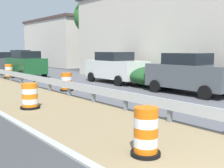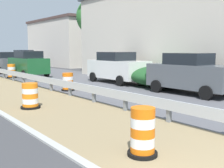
{
  "view_description": "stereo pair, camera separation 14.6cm",
  "coord_description": "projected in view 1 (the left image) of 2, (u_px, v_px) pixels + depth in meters",
  "views": [
    {
      "loc": [
        -4.11,
        -1.29,
        2.2
      ],
      "look_at": [
        2.27,
        6.62,
        0.92
      ],
      "focal_mm": 44.09,
      "sensor_mm": 36.0,
      "label": 1
    },
    {
      "loc": [
        -3.99,
        -1.38,
        2.2
      ],
      "look_at": [
        2.27,
        6.62,
        0.92
      ],
      "focal_mm": 44.09,
      "sensor_mm": 36.0,
      "label": 2
    }
  ],
  "objects": [
    {
      "name": "guardrail_median",
      "position": [
        169.0,
        106.0,
        8.29
      ],
      "size": [
        0.18,
        58.5,
        0.71
      ],
      "color": "#ADB2B7",
      "rests_on": "ground"
    },
    {
      "name": "traffic_barrel_nearest",
      "position": [
        146.0,
        134.0,
        5.69
      ],
      "size": [
        0.63,
        0.63,
        1.02
      ],
      "color": "orange",
      "rests_on": "ground"
    },
    {
      "name": "traffic_barrel_close",
      "position": [
        30.0,
        97.0,
        10.25
      ],
      "size": [
        0.73,
        0.73,
        0.95
      ],
      "color": "orange",
      "rests_on": "ground"
    },
    {
      "name": "traffic_barrel_mid",
      "position": [
        67.0,
        83.0,
        14.67
      ],
      "size": [
        0.71,
        0.71,
        0.96
      ],
      "color": "orange",
      "rests_on": "ground"
    },
    {
      "name": "traffic_barrel_far",
      "position": [
        9.0,
        72.0,
        21.25
      ],
      "size": [
        0.74,
        0.74,
        1.07
      ],
      "color": "orange",
      "rests_on": "ground"
    },
    {
      "name": "car_lead_near_lane",
      "position": [
        26.0,
        64.0,
        22.04
      ],
      "size": [
        2.12,
        4.19,
        2.07
      ],
      "rotation": [
        0.0,
        0.0,
        1.59
      ],
      "color": "#195128",
      "rests_on": "ground"
    },
    {
      "name": "car_mid_far_lane",
      "position": [
        21.0,
        59.0,
        31.86
      ],
      "size": [
        2.24,
        4.16,
        2.13
      ],
      "rotation": [
        0.0,
        0.0,
        -1.6
      ],
      "color": "navy",
      "rests_on": "ground"
    },
    {
      "name": "car_distant_a",
      "position": [
        116.0,
        67.0,
        18.24
      ],
      "size": [
        2.22,
        4.49,
        2.03
      ],
      "rotation": [
        0.0,
        0.0,
        -1.58
      ],
      "color": "silver",
      "rests_on": "ground"
    },
    {
      "name": "car_distant_b",
      "position": [
        3.0,
        62.0,
        26.14
      ],
      "size": [
        2.22,
        4.72,
        1.96
      ],
      "rotation": [
        0.0,
        0.0,
        1.56
      ],
      "color": "#4C5156",
      "rests_on": "ground"
    },
    {
      "name": "car_distant_c",
      "position": [
        189.0,
        74.0,
        13.62
      ],
      "size": [
        2.17,
        4.34,
        2.02
      ],
      "rotation": [
        0.0,
        0.0,
        -1.53
      ],
      "color": "#4C5156",
      "rests_on": "ground"
    },
    {
      "name": "roadside_shop_near",
      "position": [
        175.0,
        34.0,
        21.66
      ],
      "size": [
        9.06,
        14.9,
        6.71
      ],
      "color": "beige",
      "rests_on": "ground"
    },
    {
      "name": "roadside_shop_far",
      "position": [
        65.0,
        43.0,
        37.78
      ],
      "size": [
        6.85,
        12.83,
        6.21
      ],
      "color": "beige",
      "rests_on": "ground"
    },
    {
      "name": "utility_pole_near",
      "position": [
        160.0,
        16.0,
        18.61
      ],
      "size": [
        0.24,
        1.8,
        8.6
      ],
      "color": "brown",
      "rests_on": "ground"
    },
    {
      "name": "bush_roadside",
      "position": [
        158.0,
        76.0,
        16.34
      ],
      "size": [
        3.49,
        3.49,
        1.24
      ],
      "primitive_type": "ellipsoid",
      "color": "#1E4C23",
      "rests_on": "ground"
    },
    {
      "name": "tree_roadside",
      "position": [
        97.0,
        17.0,
        25.86
      ],
      "size": [
        4.36,
        4.36,
        7.21
      ],
      "color": "#4C3D2D",
      "rests_on": "ground"
    }
  ]
}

